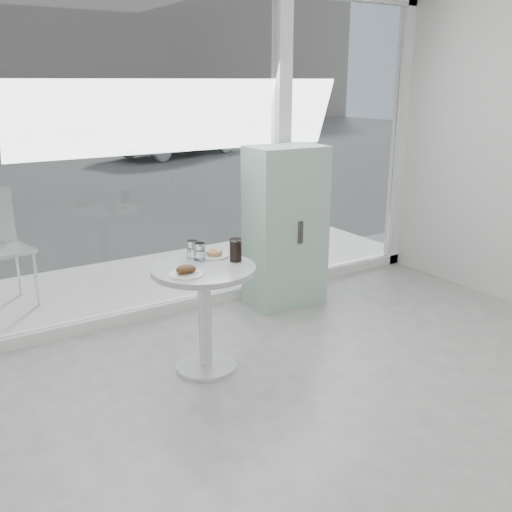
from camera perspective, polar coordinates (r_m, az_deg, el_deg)
ground at (r=3.28m, az=20.75°, el=-21.57°), size 6.00×6.00×0.00m
storefront at (r=4.97m, az=-5.53°, el=13.86°), size 5.00×0.14×3.00m
main_table at (r=3.99m, az=-5.20°, el=-4.08°), size 0.72×0.72×0.77m
patio_deck at (r=5.99m, az=-9.20°, el=-2.22°), size 5.60×1.60×0.05m
mint_cabinet at (r=5.16m, az=2.94°, el=2.94°), size 0.69×0.49×1.45m
car_silver at (r=16.07m, az=-7.74°, el=12.39°), size 4.41×2.77×1.37m
plate_fritter at (r=3.76m, az=-6.97°, el=-1.50°), size 0.23×0.23×0.07m
plate_donut at (r=4.13m, az=-4.21°, el=0.19°), size 0.20×0.20×0.05m
water_tumbler_a at (r=4.10m, az=-6.37°, el=0.56°), size 0.08×0.08×0.13m
water_tumbler_b at (r=4.05m, az=-5.65°, el=0.34°), size 0.08×0.08×0.12m
cola_glass at (r=4.00m, az=-2.05°, el=0.56°), size 0.09×0.09×0.16m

